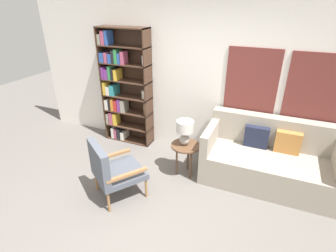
{
  "coord_description": "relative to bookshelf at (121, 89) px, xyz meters",
  "views": [
    {
      "loc": [
        1.28,
        -2.13,
        2.59
      ],
      "look_at": [
        -0.06,
        1.03,
        0.9
      ],
      "focal_mm": 28.0,
      "sensor_mm": 36.0,
      "label": 1
    }
  ],
  "objects": [
    {
      "name": "table_lamp",
      "position": [
        1.5,
        -0.63,
        -0.27
      ],
      "size": [
        0.27,
        0.27,
        0.4
      ],
      "color": "#A59E93",
      "rests_on": "side_table"
    },
    {
      "name": "couch",
      "position": [
        2.73,
        -0.29,
        -0.71
      ],
      "size": [
        1.9,
        0.92,
        0.95
      ],
      "color": "#9E9384",
      "rests_on": "ground_plane"
    },
    {
      "name": "armchair",
      "position": [
        0.76,
        -1.56,
        -0.57
      ],
      "size": [
        0.86,
        0.87,
        0.87
      ],
      "color": "olive",
      "rests_on": "ground_plane"
    },
    {
      "name": "ground_plane",
      "position": [
        1.36,
        -1.85,
        -1.06
      ],
      "size": [
        14.0,
        14.0,
        0.0
      ],
      "primitive_type": "plane",
      "color": "#66605B"
    },
    {
      "name": "bookshelf",
      "position": [
        0.0,
        0.0,
        0.0
      ],
      "size": [
        0.94,
        0.3,
        2.15
      ],
      "color": "#422B1E",
      "rests_on": "ground_plane"
    },
    {
      "name": "side_table",
      "position": [
        1.52,
        -0.64,
        -0.59
      ],
      "size": [
        0.46,
        0.46,
        0.54
      ],
      "color": "brown",
      "rests_on": "ground_plane"
    },
    {
      "name": "wall_back",
      "position": [
        1.41,
        0.18,
        0.29
      ],
      "size": [
        6.4,
        0.08,
        2.7
      ],
      "color": "white",
      "rests_on": "ground_plane"
    }
  ]
}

